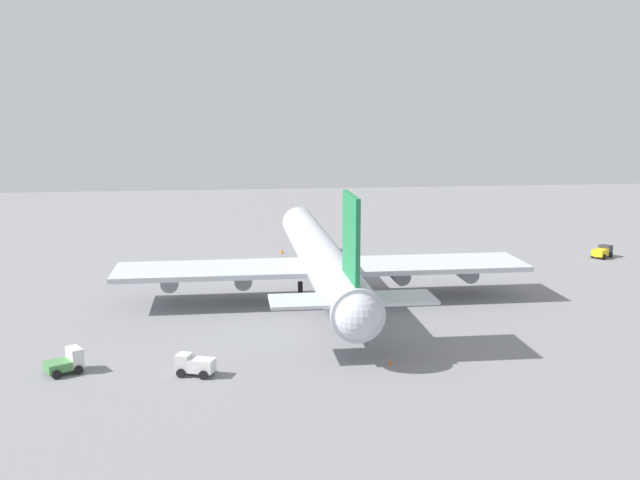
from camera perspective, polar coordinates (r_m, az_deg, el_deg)
name	(u,v)px	position (r m, az deg, el deg)	size (l,w,h in m)	color
ground_plane	(320,294)	(111.23, 0.00, -4.11)	(274.64, 274.64, 0.00)	gray
cargo_airplane	(320,258)	(109.49, 0.03, -1.35)	(68.66, 58.13, 18.00)	silver
baggage_tug	(66,362)	(83.86, -18.60, -8.72)	(3.97, 4.31, 2.53)	silver
pushback_tractor	(602,251)	(146.16, 20.55, -0.82)	(4.38, 4.77, 2.13)	#333338
maintenance_van	(194,365)	(79.90, -9.46, -9.26)	(3.23, 4.31, 2.21)	silver
safety_cone_nose	(282,251)	(140.81, -2.88, -0.85)	(0.59, 0.59, 0.85)	orange
safety_cone_tail	(390,362)	(82.60, 5.31, -9.13)	(0.43, 0.43, 0.61)	orange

